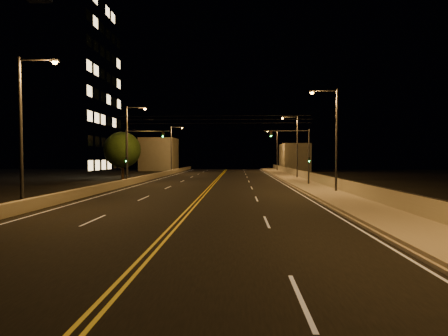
{
  "coord_description": "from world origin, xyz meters",
  "views": [
    {
      "loc": [
        3.04,
        -6.0,
        3.34
      ],
      "look_at": [
        2.0,
        18.0,
        2.5
      ],
      "focal_mm": 26.0,
      "sensor_mm": 36.0,
      "label": 1
    }
  ],
  "objects_px": {
    "streetlight_2": "(295,143)",
    "streetlight_4": "(25,123)",
    "streetlight_5": "(129,140)",
    "streetlight_1": "(334,134)",
    "streetlight_3": "(276,148)",
    "streetlight_6": "(173,146)",
    "traffic_signal_right": "(300,150)",
    "tree_1": "(122,153)",
    "tree_0": "(122,150)",
    "building_tower": "(36,88)",
    "traffic_signal_left": "(135,151)"
  },
  "relations": [
    {
      "from": "streetlight_2",
      "to": "streetlight_4",
      "type": "height_order",
      "value": "same"
    },
    {
      "from": "streetlight_4",
      "to": "streetlight_5",
      "type": "xyz_separation_m",
      "value": [
        0.0,
        18.96,
        0.0
      ]
    },
    {
      "from": "streetlight_1",
      "to": "streetlight_3",
      "type": "bearing_deg",
      "value": 90.0
    },
    {
      "from": "streetlight_5",
      "to": "streetlight_6",
      "type": "bearing_deg",
      "value": 90.0
    },
    {
      "from": "streetlight_5",
      "to": "traffic_signal_right",
      "type": "relative_size",
      "value": 1.45
    },
    {
      "from": "streetlight_3",
      "to": "streetlight_6",
      "type": "xyz_separation_m",
      "value": [
        -21.45,
        -9.1,
        0.0
      ]
    },
    {
      "from": "traffic_signal_right",
      "to": "tree_1",
      "type": "bearing_deg",
      "value": 149.79
    },
    {
      "from": "streetlight_1",
      "to": "tree_0",
      "type": "distance_m",
      "value": 29.21
    },
    {
      "from": "streetlight_6",
      "to": "building_tower",
      "type": "xyz_separation_m",
      "value": [
        -21.31,
        -9.79,
        9.68
      ]
    },
    {
      "from": "streetlight_1",
      "to": "tree_0",
      "type": "xyz_separation_m",
      "value": [
        -24.71,
        15.55,
        -1.07
      ]
    },
    {
      "from": "streetlight_1",
      "to": "traffic_signal_right",
      "type": "bearing_deg",
      "value": 101.2
    },
    {
      "from": "tree_1",
      "to": "streetlight_1",
      "type": "bearing_deg",
      "value": -39.57
    },
    {
      "from": "streetlight_1",
      "to": "traffic_signal_right",
      "type": "distance_m",
      "value": 7.8
    },
    {
      "from": "streetlight_1",
      "to": "streetlight_6",
      "type": "bearing_deg",
      "value": 121.87
    },
    {
      "from": "streetlight_1",
      "to": "streetlight_5",
      "type": "height_order",
      "value": "same"
    },
    {
      "from": "streetlight_2",
      "to": "streetlight_1",
      "type": "bearing_deg",
      "value": -90.0
    },
    {
      "from": "streetlight_4",
      "to": "traffic_signal_right",
      "type": "height_order",
      "value": "streetlight_4"
    },
    {
      "from": "streetlight_4",
      "to": "streetlight_3",
      "type": "bearing_deg",
      "value": 68.2
    },
    {
      "from": "streetlight_1",
      "to": "traffic_signal_left",
      "type": "xyz_separation_m",
      "value": [
        -20.36,
        7.54,
        -1.33
      ]
    },
    {
      "from": "streetlight_5",
      "to": "streetlight_1",
      "type": "bearing_deg",
      "value": -22.6
    },
    {
      "from": "tree_1",
      "to": "traffic_signal_left",
      "type": "bearing_deg",
      "value": -65.18
    },
    {
      "from": "streetlight_5",
      "to": "traffic_signal_left",
      "type": "relative_size",
      "value": 1.45
    },
    {
      "from": "streetlight_6",
      "to": "streetlight_5",
      "type": "bearing_deg",
      "value": -90.0
    },
    {
      "from": "streetlight_1",
      "to": "tree_0",
      "type": "height_order",
      "value": "streetlight_1"
    },
    {
      "from": "streetlight_1",
      "to": "building_tower",
      "type": "relative_size",
      "value": 0.3
    },
    {
      "from": "streetlight_2",
      "to": "streetlight_3",
      "type": "height_order",
      "value": "same"
    },
    {
      "from": "streetlight_6",
      "to": "traffic_signal_left",
      "type": "distance_m",
      "value": 27.03
    },
    {
      "from": "streetlight_3",
      "to": "streetlight_5",
      "type": "height_order",
      "value": "same"
    },
    {
      "from": "traffic_signal_left",
      "to": "streetlight_2",
      "type": "bearing_deg",
      "value": 29.53
    },
    {
      "from": "streetlight_1",
      "to": "streetlight_3",
      "type": "relative_size",
      "value": 1.0
    },
    {
      "from": "traffic_signal_left",
      "to": "building_tower",
      "type": "height_order",
      "value": "building_tower"
    },
    {
      "from": "streetlight_5",
      "to": "traffic_signal_left",
      "type": "height_order",
      "value": "streetlight_5"
    },
    {
      "from": "building_tower",
      "to": "tree_1",
      "type": "relative_size",
      "value": 5.0
    },
    {
      "from": "building_tower",
      "to": "streetlight_2",
      "type": "bearing_deg",
      "value": -7.53
    },
    {
      "from": "streetlight_4",
      "to": "streetlight_6",
      "type": "distance_m",
      "value": 44.54
    },
    {
      "from": "traffic_signal_right",
      "to": "tree_1",
      "type": "relative_size",
      "value": 1.03
    },
    {
      "from": "streetlight_5",
      "to": "streetlight_3",
      "type": "bearing_deg",
      "value": 58.26
    },
    {
      "from": "traffic_signal_right",
      "to": "traffic_signal_left",
      "type": "distance_m",
      "value": 18.87
    },
    {
      "from": "streetlight_4",
      "to": "streetlight_5",
      "type": "height_order",
      "value": "same"
    },
    {
      "from": "streetlight_4",
      "to": "traffic_signal_left",
      "type": "relative_size",
      "value": 1.45
    },
    {
      "from": "traffic_signal_left",
      "to": "tree_0",
      "type": "height_order",
      "value": "tree_0"
    },
    {
      "from": "streetlight_3",
      "to": "streetlight_4",
      "type": "xyz_separation_m",
      "value": [
        -21.45,
        -53.64,
        0.0
      ]
    },
    {
      "from": "streetlight_6",
      "to": "tree_1",
      "type": "height_order",
      "value": "streetlight_6"
    },
    {
      "from": "traffic_signal_right",
      "to": "streetlight_3",
      "type": "bearing_deg",
      "value": 87.63
    },
    {
      "from": "streetlight_2",
      "to": "traffic_signal_right",
      "type": "distance_m",
      "value": 11.7
    },
    {
      "from": "traffic_signal_right",
      "to": "streetlight_6",
      "type": "bearing_deg",
      "value": 126.5
    },
    {
      "from": "streetlight_3",
      "to": "tree_1",
      "type": "height_order",
      "value": "streetlight_3"
    },
    {
      "from": "tree_0",
      "to": "tree_1",
      "type": "height_order",
      "value": "tree_0"
    },
    {
      "from": "streetlight_6",
      "to": "traffic_signal_left",
      "type": "relative_size",
      "value": 1.45
    },
    {
      "from": "streetlight_6",
      "to": "traffic_signal_right",
      "type": "bearing_deg",
      "value": -53.5
    }
  ]
}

